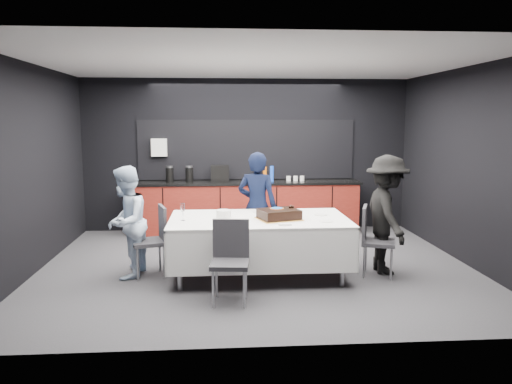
# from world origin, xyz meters

# --- Properties ---
(ground) EXTENTS (6.00, 6.00, 0.00)m
(ground) POSITION_xyz_m (0.00, 0.00, 0.00)
(ground) COLOR #3D3D42
(ground) RESTS_ON ground
(room_shell) EXTENTS (6.04, 5.04, 2.82)m
(room_shell) POSITION_xyz_m (0.00, 0.00, 1.86)
(room_shell) COLOR white
(room_shell) RESTS_ON ground
(kitchenette) EXTENTS (4.10, 0.64, 2.05)m
(kitchenette) POSITION_xyz_m (-0.02, 2.22, 0.54)
(kitchenette) COLOR maroon
(kitchenette) RESTS_ON ground
(party_table) EXTENTS (2.32, 1.32, 0.78)m
(party_table) POSITION_xyz_m (0.00, -0.40, 0.64)
(party_table) COLOR #99999E
(party_table) RESTS_ON ground
(cake_assembly) EXTENTS (0.62, 0.56, 0.17)m
(cake_assembly) POSITION_xyz_m (0.25, -0.51, 0.85)
(cake_assembly) COLOR gold
(cake_assembly) RESTS_ON party_table
(plate_stack) EXTENTS (0.20, 0.20, 0.10)m
(plate_stack) POSITION_xyz_m (-0.46, -0.34, 0.83)
(plate_stack) COLOR white
(plate_stack) RESTS_ON party_table
(loose_plate_near) EXTENTS (0.19, 0.19, 0.01)m
(loose_plate_near) POSITION_xyz_m (-0.42, -0.67, 0.78)
(loose_plate_near) COLOR white
(loose_plate_near) RESTS_ON party_table
(loose_plate_right_a) EXTENTS (0.18, 0.18, 0.01)m
(loose_plate_right_a) POSITION_xyz_m (0.85, -0.26, 0.78)
(loose_plate_right_a) COLOR white
(loose_plate_right_a) RESTS_ON party_table
(loose_plate_right_b) EXTENTS (0.18, 0.18, 0.01)m
(loose_plate_right_b) POSITION_xyz_m (0.83, -0.69, 0.78)
(loose_plate_right_b) COLOR white
(loose_plate_right_b) RESTS_ON party_table
(loose_plate_far) EXTENTS (0.21, 0.21, 0.01)m
(loose_plate_far) POSITION_xyz_m (0.05, -0.02, 0.78)
(loose_plate_far) COLOR white
(loose_plate_far) RESTS_ON party_table
(fork_pile) EXTENTS (0.16, 0.11, 0.02)m
(fork_pile) POSITION_xyz_m (0.28, -0.88, 0.79)
(fork_pile) COLOR white
(fork_pile) RESTS_ON party_table
(champagne_flute) EXTENTS (0.06, 0.06, 0.22)m
(champagne_flute) POSITION_xyz_m (-0.98, -0.51, 0.94)
(champagne_flute) COLOR white
(champagne_flute) RESTS_ON party_table
(chair_left) EXTENTS (0.52, 0.52, 0.92)m
(chair_left) POSITION_xyz_m (-1.37, -0.26, 0.53)
(chair_left) COLOR #2E2E33
(chair_left) RESTS_ON ground
(chair_right) EXTENTS (0.54, 0.54, 0.92)m
(chair_right) POSITION_xyz_m (1.50, -0.48, 0.53)
(chair_right) COLOR #2E2E33
(chair_right) RESTS_ON ground
(chair_near) EXTENTS (0.46, 0.46, 0.92)m
(chair_near) POSITION_xyz_m (-0.39, -1.28, 0.53)
(chair_near) COLOR #2E2E33
(chair_near) RESTS_ON ground
(person_center) EXTENTS (0.67, 0.55, 1.60)m
(person_center) POSITION_xyz_m (0.04, 0.37, 0.80)
(person_center) COLOR black
(person_center) RESTS_ON ground
(person_left) EXTENTS (0.64, 0.78, 1.46)m
(person_left) POSITION_xyz_m (-1.73, -0.32, 0.73)
(person_left) COLOR silver
(person_left) RESTS_ON ground
(person_right) EXTENTS (0.59, 1.03, 1.59)m
(person_right) POSITION_xyz_m (1.72, -0.36, 0.80)
(person_right) COLOR black
(person_right) RESTS_ON ground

